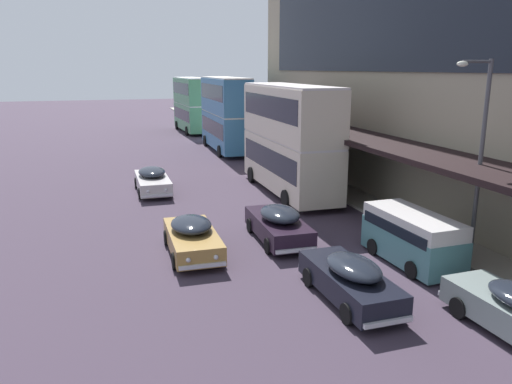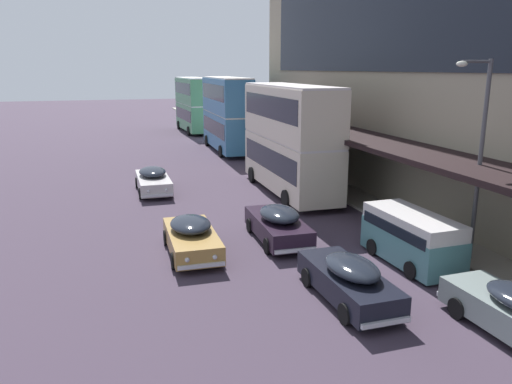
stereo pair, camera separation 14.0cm
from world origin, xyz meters
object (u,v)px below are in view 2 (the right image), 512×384
(vw_van, at_px, (410,235))
(street_lamp, at_px, (478,148))
(transit_bus_kerbside_far, at_px, (194,103))
(sedan_lead_mid, at_px, (349,279))
(sedan_second_mid, at_px, (278,224))
(sedan_trailing_near, at_px, (153,180))
(transit_bus_kerbside_front, at_px, (289,136))
(sedan_oncoming_rear, at_px, (191,236))
(transit_bus_kerbside_rear, at_px, (227,112))

(vw_van, bearing_deg, street_lamp, -17.60)
(transit_bus_kerbside_far, xyz_separation_m, sedan_lead_mid, (-3.09, -44.42, -2.59))
(sedan_lead_mid, distance_m, vw_van, 4.40)
(transit_bus_kerbside_far, relative_size, sedan_second_mid, 2.02)
(transit_bus_kerbside_far, distance_m, sedan_trailing_near, 29.02)
(transit_bus_kerbside_front, bearing_deg, transit_bus_kerbside_far, 90.22)
(sedan_lead_mid, distance_m, sedan_second_mid, 6.04)
(sedan_lead_mid, bearing_deg, street_lamp, 15.52)
(sedan_lead_mid, relative_size, sedan_oncoming_rear, 1.01)
(street_lamp, bearing_deg, sedan_oncoming_rear, 157.93)
(transit_bus_kerbside_front, relative_size, sedan_oncoming_rear, 2.20)
(sedan_oncoming_rear, bearing_deg, transit_bus_kerbside_front, 48.55)
(transit_bus_kerbside_front, height_order, vw_van, transit_bus_kerbside_front)
(transit_bus_kerbside_rear, relative_size, sedan_lead_mid, 2.22)
(sedan_oncoming_rear, xyz_separation_m, sedan_second_mid, (3.80, 0.41, 0.05))
(sedan_trailing_near, bearing_deg, transit_bus_kerbside_rear, 59.74)
(transit_bus_kerbside_front, bearing_deg, street_lamp, -77.82)
(vw_van, bearing_deg, sedan_trailing_near, 119.89)
(sedan_lead_mid, relative_size, street_lamp, 0.63)
(transit_bus_kerbside_front, distance_m, sedan_lead_mid, 14.44)
(sedan_lead_mid, bearing_deg, sedan_second_mid, 92.21)
(vw_van, bearing_deg, transit_bus_kerbside_far, 90.87)
(sedan_lead_mid, xyz_separation_m, street_lamp, (5.84, 1.62, 3.68))
(transit_bus_kerbside_rear, xyz_separation_m, sedan_lead_mid, (-3.45, -30.05, -2.73))
(transit_bus_kerbside_far, xyz_separation_m, street_lamp, (2.75, -42.80, 1.09))
(sedan_second_mid, bearing_deg, transit_bus_kerbside_far, 85.05)
(transit_bus_kerbside_front, height_order, sedan_lead_mid, transit_bus_kerbside_front)
(transit_bus_kerbside_far, xyz_separation_m, sedan_oncoming_rear, (-7.12, -38.80, -2.61))
(transit_bus_kerbside_rear, relative_size, transit_bus_kerbside_far, 1.08)
(transit_bus_kerbside_rear, height_order, sedan_oncoming_rear, transit_bus_kerbside_rear)
(street_lamp, bearing_deg, sedan_second_mid, 144.01)
(sedan_lead_mid, bearing_deg, transit_bus_kerbside_front, 76.93)
(sedan_lead_mid, relative_size, vw_van, 1.01)
(transit_bus_kerbside_front, xyz_separation_m, sedan_lead_mid, (-3.21, -13.83, -2.66))
(sedan_trailing_near, distance_m, street_lamp, 18.48)
(transit_bus_kerbside_far, height_order, sedan_trailing_near, transit_bus_kerbside_far)
(transit_bus_kerbside_front, bearing_deg, sedan_second_mid, -113.84)
(transit_bus_kerbside_rear, bearing_deg, street_lamp, -85.19)
(sedan_lead_mid, distance_m, street_lamp, 7.10)
(transit_bus_kerbside_rear, relative_size, sedan_oncoming_rear, 2.24)
(sedan_trailing_near, bearing_deg, sedan_second_mid, -68.12)
(transit_bus_kerbside_rear, bearing_deg, sedan_second_mid, -98.72)
(transit_bus_kerbside_rear, bearing_deg, transit_bus_kerbside_front, -90.85)
(transit_bus_kerbside_front, relative_size, sedan_trailing_near, 2.05)
(sedan_oncoming_rear, height_order, sedan_second_mid, sedan_second_mid)
(transit_bus_kerbside_rear, relative_size, sedan_trailing_near, 2.10)
(transit_bus_kerbside_front, relative_size, sedan_second_mid, 2.13)
(transit_bus_kerbside_rear, height_order, vw_van, transit_bus_kerbside_rear)
(transit_bus_kerbside_far, height_order, sedan_oncoming_rear, transit_bus_kerbside_far)
(sedan_second_mid, bearing_deg, transit_bus_kerbside_front, 66.16)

